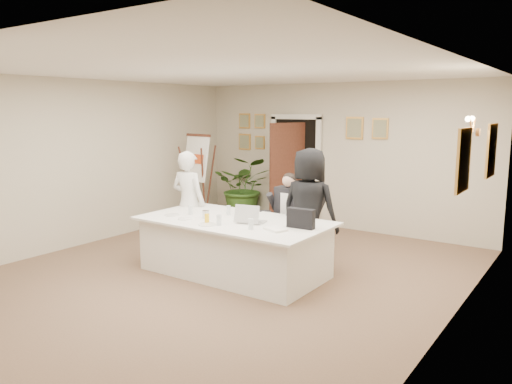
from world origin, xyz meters
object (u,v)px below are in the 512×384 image
object	(u,v)px
laptop	(252,212)
oj_glass	(207,219)
paper_stack	(276,229)
steel_jug	(206,214)
conference_table	(234,246)
flip_chart	(200,185)
seated_man	(288,215)
standing_man	(189,203)
laptop_bag	(301,218)
potted_palm	(245,187)
standing_woman	(309,209)

from	to	relation	value
laptop	oj_glass	bearing A→B (deg)	-150.76
paper_stack	steel_jug	distance (m)	1.20
conference_table	flip_chart	distance (m)	3.04
seated_man	standing_man	xyz separation A→B (m)	(-1.43, -0.67, 0.15)
laptop	laptop_bag	bearing A→B (deg)	-4.97
laptop	seated_man	bearing A→B (deg)	82.68
seated_man	paper_stack	bearing A→B (deg)	-50.70
conference_table	steel_jug	distance (m)	0.60
seated_man	paper_stack	world-z (taller)	seated_man
laptop_bag	oj_glass	distance (m)	1.27
standing_man	potted_palm	distance (m)	2.84
standing_man	standing_woman	size ratio (longest dim) A/B	0.94
conference_table	seated_man	distance (m)	1.13
standing_woman	paper_stack	bearing A→B (deg)	91.40
flip_chart	standing_woman	bearing A→B (deg)	-20.48
oj_glass	laptop	bearing A→B (deg)	40.84
seated_man	flip_chart	bearing A→B (deg)	175.44
standing_man	potted_palm	bearing A→B (deg)	-77.52
laptop_bag	standing_man	bearing A→B (deg)	168.03
laptop	steel_jug	bearing A→B (deg)	-178.54
seated_man	steel_jug	bearing A→B (deg)	-102.30
conference_table	oj_glass	world-z (taller)	oj_glass
laptop	standing_man	bearing A→B (deg)	154.13
standing_man	oj_glass	distance (m)	1.31
conference_table	steel_jug	xyz separation A→B (m)	(-0.39, -0.15, 0.44)
standing_woman	laptop	distance (m)	0.90
flip_chart	steel_jug	xyz separation A→B (m)	(1.92, -2.09, 0.00)
flip_chart	standing_woman	distance (m)	3.26
steel_jug	standing_woman	bearing A→B (deg)	39.83
conference_table	laptop	xyz separation A→B (m)	(0.30, 0.01, 0.52)
conference_table	laptop_bag	world-z (taller)	laptop_bag
conference_table	laptop_bag	bearing A→B (deg)	5.07
flip_chart	seated_man	bearing A→B (deg)	-18.90
standing_woman	laptop_bag	size ratio (longest dim) A/B	4.79
conference_table	paper_stack	world-z (taller)	paper_stack
flip_chart	laptop_bag	xyz separation A→B (m)	(3.32, -1.84, 0.08)
standing_woman	potted_palm	xyz separation A→B (m)	(-2.82, 2.30, -0.22)
laptop	paper_stack	size ratio (longest dim) A/B	1.31
standing_man	potted_palm	world-z (taller)	standing_man
flip_chart	laptop_bag	world-z (taller)	flip_chart
flip_chart	steel_jug	size ratio (longest dim) A/B	16.25
conference_table	seated_man	xyz separation A→B (m)	(0.22, 1.07, 0.28)
paper_stack	steel_jug	size ratio (longest dim) A/B	2.57
laptop_bag	steel_jug	xyz separation A→B (m)	(-1.40, -0.24, -0.07)
paper_stack	flip_chart	bearing A→B (deg)	145.72
flip_chart	laptop_bag	size ratio (longest dim) A/B	4.87
potted_palm	paper_stack	world-z (taller)	potted_palm
flip_chart	oj_glass	xyz separation A→B (m)	(2.15, -2.33, 0.01)
seated_man	flip_chart	world-z (taller)	flip_chart
standing_woman	laptop_bag	world-z (taller)	standing_woman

